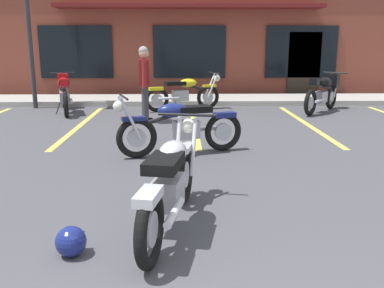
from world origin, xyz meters
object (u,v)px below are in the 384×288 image
motorcycle_blue_standard (180,126)px  person_in_shorts_foreground (145,80)px  motorcycle_red_sportbike (184,93)px  motorcycle_silver_naked (324,91)px  motorcycle_black_cruiser (64,92)px  helmet_on_pavement (71,241)px  motorcycle_foreground_classic (171,182)px

motorcycle_blue_standard → person_in_shorts_foreground: person_in_shorts_foreground is taller
motorcycle_red_sportbike → person_in_shorts_foreground: bearing=-116.9°
motorcycle_silver_naked → motorcycle_blue_standard: (-3.70, -4.27, -0.07)m
motorcycle_black_cruiser → person_in_shorts_foreground: (2.19, -1.50, 0.42)m
motorcycle_black_cruiser → motorcycle_silver_naked: bearing=-0.6°
motorcycle_black_cruiser → helmet_on_pavement: (2.06, -7.66, -0.40)m
motorcycle_silver_naked → person_in_shorts_foreground: size_ratio=1.05×
motorcycle_silver_naked → motorcycle_blue_standard: same height
motorcycle_foreground_classic → motorcycle_silver_naked: (3.78, 7.05, 0.07)m
motorcycle_black_cruiser → motorcycle_blue_standard: size_ratio=1.00×
motorcycle_foreground_classic → motorcycle_red_sportbike: (0.18, 7.35, 0.00)m
motorcycle_foreground_classic → person_in_shorts_foreground: 5.69m
motorcycle_black_cruiser → helmet_on_pavement: motorcycle_black_cruiser is taller
motorcycle_blue_standard → motorcycle_red_sportbike: bearing=88.8°
motorcycle_black_cruiser → helmet_on_pavement: 7.94m
motorcycle_red_sportbike → motorcycle_blue_standard: same height
motorcycle_blue_standard → helmet_on_pavement: bearing=-105.3°
motorcycle_foreground_classic → motorcycle_black_cruiser: (-2.88, 7.12, 0.07)m
motorcycle_silver_naked → person_in_shorts_foreground: 4.72m
motorcycle_foreground_classic → helmet_on_pavement: 1.04m
motorcycle_silver_naked → helmet_on_pavement: 8.88m
motorcycle_blue_standard → helmet_on_pavement: size_ratio=7.88×
motorcycle_foreground_classic → motorcycle_red_sportbike: 7.36m
motorcycle_red_sportbike → motorcycle_black_cruiser: size_ratio=0.98×
helmet_on_pavement → motorcycle_foreground_classic: bearing=33.1°
motorcycle_black_cruiser → motorcycle_silver_naked: 6.67m
motorcycle_black_cruiser → motorcycle_blue_standard: bearing=-55.6°
motorcycle_foreground_classic → helmet_on_pavement: (-0.82, -0.54, -0.33)m
motorcycle_red_sportbike → motorcycle_silver_naked: (3.60, -0.31, 0.07)m
motorcycle_silver_naked → motorcycle_black_cruiser: bearing=179.4°
motorcycle_silver_naked → helmet_on_pavement: bearing=-121.3°
person_in_shorts_foreground → motorcycle_black_cruiser: bearing=145.6°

